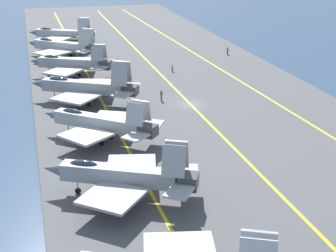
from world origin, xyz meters
The scene contains 14 objects.
ground_plane centered at (0.00, 0.00, 0.00)m, with size 2000.00×2000.00×0.00m, color #2D425B.
carrier_deck centered at (0.00, 0.00, 0.20)m, with size 219.59×45.69×0.40m, color #4C4C4F.
deck_stripe_foul_line centered at (0.00, -12.56, 0.40)m, with size 197.63×0.36×0.01m, color yellow.
deck_stripe_centerline centered at (0.00, 0.00, 0.40)m, with size 197.63×0.36×0.01m, color yellow.
deck_stripe_edge_line centered at (0.00, 12.56, 0.40)m, with size 197.63×0.36×0.01m, color yellow.
parked_jet_third centered at (-25.96, 15.13, 2.87)m, with size 12.52×15.34×6.29m.
parked_jet_fourth centered at (-10.94, 15.08, 2.86)m, with size 13.32×14.66×5.89m.
parked_jet_fifth centered at (4.56, 15.04, 2.96)m, with size 13.38×16.68×6.72m.
parked_jet_sixth centered at (19.41, 15.66, 3.06)m, with size 13.44×15.07×6.14m.
parked_jet_seventh centered at (35.63, 15.82, 2.76)m, with size 14.29×15.57×6.31m.
parked_jet_eighth centered at (49.41, 14.93, 2.75)m, with size 14.09×15.58×6.08m.
crew_white_vest centered at (19.35, -2.67, 1.34)m, with size 0.42×0.46×1.70m.
crew_green_vest centered at (29.24, -17.52, 1.32)m, with size 0.42×0.46×1.67m.
crew_brown_vest centered at (2.76, 3.76, 1.35)m, with size 0.45×0.38×1.72m.
Camera 1 is at (-69.95, 22.67, 24.91)m, focal length 55.00 mm.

